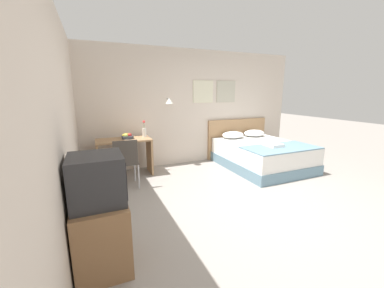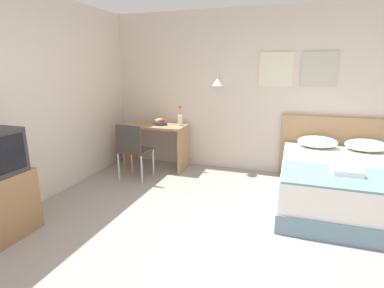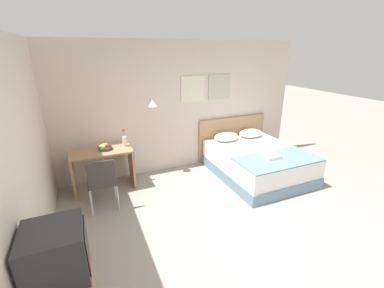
{
  "view_description": "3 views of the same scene",
  "coord_description": "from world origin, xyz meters",
  "px_view_note": "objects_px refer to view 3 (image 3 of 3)",
  "views": [
    {
      "loc": [
        -2.16,
        -2.56,
        1.7
      ],
      "look_at": [
        -0.51,
        1.28,
        0.77
      ],
      "focal_mm": 22.0,
      "sensor_mm": 36.0,
      "label": 1
    },
    {
      "loc": [
        0.64,
        -2.4,
        1.72
      ],
      "look_at": [
        -0.57,
        1.18,
        0.76
      ],
      "focal_mm": 28.0,
      "sensor_mm": 36.0,
      "label": 2
    },
    {
      "loc": [
        -1.79,
        -2.31,
        2.48
      ],
      "look_at": [
        -0.02,
        1.77,
        0.82
      ],
      "focal_mm": 24.0,
      "sensor_mm": 36.0,
      "label": 3
    }
  ],
  "objects_px": {
    "bed": "(257,162)",
    "fruit_bowl": "(105,147)",
    "throw_blanket": "(278,159)",
    "pillow_left": "(226,137)",
    "flower_vase": "(125,140)",
    "pillow_right": "(251,133)",
    "television": "(56,253)",
    "folded_towel_near_foot": "(269,155)",
    "headboard": "(232,138)",
    "desk": "(103,163)",
    "desk_chair": "(102,180)"
  },
  "relations": [
    {
      "from": "pillow_right",
      "to": "desk",
      "type": "height_order",
      "value": "desk"
    },
    {
      "from": "flower_vase",
      "to": "pillow_right",
      "type": "bearing_deg",
      "value": -0.22
    },
    {
      "from": "pillow_left",
      "to": "folded_towel_near_foot",
      "type": "relative_size",
      "value": 1.6
    },
    {
      "from": "folded_towel_near_foot",
      "to": "television",
      "type": "bearing_deg",
      "value": -156.57
    },
    {
      "from": "headboard",
      "to": "television",
      "type": "bearing_deg",
      "value": -140.26
    },
    {
      "from": "pillow_right",
      "to": "folded_towel_near_foot",
      "type": "distance_m",
      "value": 1.22
    },
    {
      "from": "pillow_left",
      "to": "fruit_bowl",
      "type": "xyz_separation_m",
      "value": [
        -2.54,
        -0.03,
        0.16
      ]
    },
    {
      "from": "pillow_right",
      "to": "desk",
      "type": "distance_m",
      "value": 3.27
    },
    {
      "from": "desk_chair",
      "to": "television",
      "type": "relative_size",
      "value": 1.86
    },
    {
      "from": "desk_chair",
      "to": "flower_vase",
      "type": "distance_m",
      "value": 0.98
    },
    {
      "from": "pillow_left",
      "to": "desk",
      "type": "relative_size",
      "value": 0.53
    },
    {
      "from": "throw_blanket",
      "to": "bed",
      "type": "bearing_deg",
      "value": 90.0
    },
    {
      "from": "headboard",
      "to": "television",
      "type": "distance_m",
      "value": 4.59
    },
    {
      "from": "bed",
      "to": "pillow_right",
      "type": "height_order",
      "value": "pillow_right"
    },
    {
      "from": "desk",
      "to": "flower_vase",
      "type": "xyz_separation_m",
      "value": [
        0.43,
        0.06,
        0.36
      ]
    },
    {
      "from": "headboard",
      "to": "fruit_bowl",
      "type": "distance_m",
      "value": 2.9
    },
    {
      "from": "throw_blanket",
      "to": "flower_vase",
      "type": "relative_size",
      "value": 4.41
    },
    {
      "from": "fruit_bowl",
      "to": "television",
      "type": "relative_size",
      "value": 0.5
    },
    {
      "from": "throw_blanket",
      "to": "headboard",
      "type": "bearing_deg",
      "value": 90.0
    },
    {
      "from": "desk_chair",
      "to": "flower_vase",
      "type": "bearing_deg",
      "value": 55.68
    },
    {
      "from": "pillow_right",
      "to": "pillow_left",
      "type": "bearing_deg",
      "value": 180.0
    },
    {
      "from": "flower_vase",
      "to": "television",
      "type": "bearing_deg",
      "value": -110.72
    },
    {
      "from": "pillow_right",
      "to": "flower_vase",
      "type": "height_order",
      "value": "flower_vase"
    },
    {
      "from": "bed",
      "to": "headboard",
      "type": "relative_size",
      "value": 1.14
    },
    {
      "from": "folded_towel_near_foot",
      "to": "television",
      "type": "height_order",
      "value": "television"
    },
    {
      "from": "pillow_left",
      "to": "bed",
      "type": "bearing_deg",
      "value": -65.95
    },
    {
      "from": "desk_chair",
      "to": "headboard",
      "type": "bearing_deg",
      "value": 18.71
    },
    {
      "from": "fruit_bowl",
      "to": "flower_vase",
      "type": "relative_size",
      "value": 0.68
    },
    {
      "from": "headboard",
      "to": "throw_blanket",
      "type": "relative_size",
      "value": 1.11
    },
    {
      "from": "fruit_bowl",
      "to": "pillow_right",
      "type": "bearing_deg",
      "value": 0.55
    },
    {
      "from": "pillow_left",
      "to": "flower_vase",
      "type": "distance_m",
      "value": 2.2
    },
    {
      "from": "desk",
      "to": "fruit_bowl",
      "type": "xyz_separation_m",
      "value": [
        0.08,
        0.01,
        0.29
      ]
    },
    {
      "from": "throw_blanket",
      "to": "television",
      "type": "distance_m",
      "value": 3.78
    },
    {
      "from": "television",
      "to": "desk",
      "type": "bearing_deg",
      "value": 77.66
    },
    {
      "from": "pillow_right",
      "to": "flower_vase",
      "type": "relative_size",
      "value": 1.61
    },
    {
      "from": "bed",
      "to": "throw_blanket",
      "type": "height_order",
      "value": "throw_blanket"
    },
    {
      "from": "desk",
      "to": "desk_chair",
      "type": "xyz_separation_m",
      "value": [
        -0.08,
        -0.69,
        0.01
      ]
    },
    {
      "from": "desk",
      "to": "headboard",
      "type": "bearing_deg",
      "value": 6.39
    },
    {
      "from": "headboard",
      "to": "folded_towel_near_foot",
      "type": "xyz_separation_m",
      "value": [
        -0.09,
        -1.44,
        0.12
      ]
    },
    {
      "from": "folded_towel_near_foot",
      "to": "television",
      "type": "xyz_separation_m",
      "value": [
        -3.43,
        -1.48,
        0.29
      ]
    },
    {
      "from": "folded_towel_near_foot",
      "to": "pillow_right",
      "type": "bearing_deg",
      "value": 70.48
    },
    {
      "from": "desk",
      "to": "desk_chair",
      "type": "height_order",
      "value": "desk_chair"
    },
    {
      "from": "throw_blanket",
      "to": "desk_chair",
      "type": "relative_size",
      "value": 1.73
    },
    {
      "from": "folded_towel_near_foot",
      "to": "desk",
      "type": "relative_size",
      "value": 0.33
    },
    {
      "from": "bed",
      "to": "fruit_bowl",
      "type": "xyz_separation_m",
      "value": [
        -2.87,
        0.69,
        0.53
      ]
    },
    {
      "from": "flower_vase",
      "to": "folded_towel_near_foot",
      "type": "bearing_deg",
      "value": -25.59
    },
    {
      "from": "pillow_right",
      "to": "desk_chair",
      "type": "xyz_separation_m",
      "value": [
        -3.34,
        -0.74,
        -0.12
      ]
    },
    {
      "from": "headboard",
      "to": "folded_towel_near_foot",
      "type": "distance_m",
      "value": 1.44
    },
    {
      "from": "fruit_bowl",
      "to": "television",
      "type": "xyz_separation_m",
      "value": [
        -0.65,
        -2.6,
        0.1
      ]
    },
    {
      "from": "pillow_right",
      "to": "folded_towel_near_foot",
      "type": "relative_size",
      "value": 1.6
    }
  ]
}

